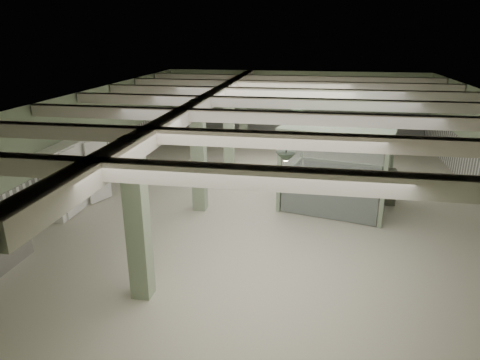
# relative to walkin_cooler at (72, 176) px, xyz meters

# --- Properties ---
(floor) EXTENTS (20.00, 20.00, 0.00)m
(floor) POSITION_rel_walkin_cooler_xyz_m (6.62, 1.62, -1.12)
(floor) COLOR beige
(floor) RESTS_ON ground
(ceiling) EXTENTS (14.00, 20.00, 0.02)m
(ceiling) POSITION_rel_walkin_cooler_xyz_m (6.62, 1.62, 2.48)
(ceiling) COLOR beige
(ceiling) RESTS_ON wall_back
(wall_back) EXTENTS (14.00, 0.02, 3.60)m
(wall_back) POSITION_rel_walkin_cooler_xyz_m (6.62, 11.62, 0.68)
(wall_back) COLOR #9BB28E
(wall_back) RESTS_ON floor
(wall_left) EXTENTS (0.02, 20.00, 3.60)m
(wall_left) POSITION_rel_walkin_cooler_xyz_m (-0.38, 1.62, 0.68)
(wall_left) COLOR #9BB28E
(wall_left) RESTS_ON floor
(wainscot_left) EXTENTS (0.05, 19.90, 1.50)m
(wainscot_left) POSITION_rel_walkin_cooler_xyz_m (-0.35, 1.62, -0.37)
(wainscot_left) COLOR white
(wainscot_left) RESTS_ON floor
(wainscot_back) EXTENTS (13.90, 0.05, 1.50)m
(wainscot_back) POSITION_rel_walkin_cooler_xyz_m (6.62, 11.59, -0.37)
(wainscot_back) COLOR white
(wainscot_back) RESTS_ON floor
(girder) EXTENTS (0.45, 19.90, 0.40)m
(girder) POSITION_rel_walkin_cooler_xyz_m (4.12, 1.62, 2.26)
(girder) COLOR beige
(girder) RESTS_ON ceiling
(beam_a) EXTENTS (13.90, 0.35, 0.32)m
(beam_a) POSITION_rel_walkin_cooler_xyz_m (6.62, -5.88, 2.30)
(beam_a) COLOR beige
(beam_a) RESTS_ON ceiling
(beam_b) EXTENTS (13.90, 0.35, 0.32)m
(beam_b) POSITION_rel_walkin_cooler_xyz_m (6.62, -3.38, 2.30)
(beam_b) COLOR beige
(beam_b) RESTS_ON ceiling
(beam_c) EXTENTS (13.90, 0.35, 0.32)m
(beam_c) POSITION_rel_walkin_cooler_xyz_m (6.62, -0.88, 2.30)
(beam_c) COLOR beige
(beam_c) RESTS_ON ceiling
(beam_d) EXTENTS (13.90, 0.35, 0.32)m
(beam_d) POSITION_rel_walkin_cooler_xyz_m (6.62, 1.62, 2.30)
(beam_d) COLOR beige
(beam_d) RESTS_ON ceiling
(beam_e) EXTENTS (13.90, 0.35, 0.32)m
(beam_e) POSITION_rel_walkin_cooler_xyz_m (6.62, 4.12, 2.30)
(beam_e) COLOR beige
(beam_e) RESTS_ON ceiling
(beam_f) EXTENTS (13.90, 0.35, 0.32)m
(beam_f) POSITION_rel_walkin_cooler_xyz_m (6.62, 6.62, 2.30)
(beam_f) COLOR beige
(beam_f) RESTS_ON ceiling
(beam_g) EXTENTS (13.90, 0.35, 0.32)m
(beam_g) POSITION_rel_walkin_cooler_xyz_m (6.62, 9.12, 2.30)
(beam_g) COLOR beige
(beam_g) RESTS_ON ceiling
(column_a) EXTENTS (0.42, 0.42, 3.60)m
(column_a) POSITION_rel_walkin_cooler_xyz_m (4.12, -4.38, 0.68)
(column_a) COLOR #90A282
(column_a) RESTS_ON floor
(column_b) EXTENTS (0.42, 0.42, 3.60)m
(column_b) POSITION_rel_walkin_cooler_xyz_m (4.12, 0.62, 0.68)
(column_b) COLOR #90A282
(column_b) RESTS_ON floor
(column_c) EXTENTS (0.42, 0.42, 3.60)m
(column_c) POSITION_rel_walkin_cooler_xyz_m (4.12, 5.62, 0.68)
(column_c) COLOR #90A282
(column_c) RESTS_ON floor
(column_d) EXTENTS (0.42, 0.42, 3.60)m
(column_d) POSITION_rel_walkin_cooler_xyz_m (4.12, 9.62, 0.68)
(column_d) COLOR #90A282
(column_d) RESTS_ON floor
(pendant_front) EXTENTS (0.44, 0.44, 0.22)m
(pendant_front) POSITION_rel_walkin_cooler_xyz_m (7.12, -3.38, 1.93)
(pendant_front) COLOR #324333
(pendant_front) RESTS_ON ceiling
(pendant_mid) EXTENTS (0.44, 0.44, 0.22)m
(pendant_mid) POSITION_rel_walkin_cooler_xyz_m (7.12, 2.12, 1.93)
(pendant_mid) COLOR #324333
(pendant_mid) RESTS_ON ceiling
(pendant_back) EXTENTS (0.44, 0.44, 0.22)m
(pendant_back) POSITION_rel_walkin_cooler_xyz_m (7.12, 7.12, 1.93)
(pendant_back) COLOR #324333
(pendant_back) RESTS_ON ceiling
(walkin_cooler) EXTENTS (0.96, 2.44, 2.23)m
(walkin_cooler) POSITION_rel_walkin_cooler_xyz_m (0.00, 0.00, 0.00)
(walkin_cooler) COLOR white
(walkin_cooler) RESTS_ON floor
(guard_booth) EXTENTS (4.02, 3.62, 2.78)m
(guard_booth) POSITION_rel_walkin_cooler_xyz_m (8.54, 1.77, 0.74)
(guard_booth) COLOR gray
(guard_booth) RESTS_ON floor
(filing_cabinet) EXTENTS (0.41, 0.56, 1.19)m
(filing_cabinet) POSITION_rel_walkin_cooler_xyz_m (10.33, 2.19, -0.52)
(filing_cabinet) COLOR #505144
(filing_cabinet) RESTS_ON floor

